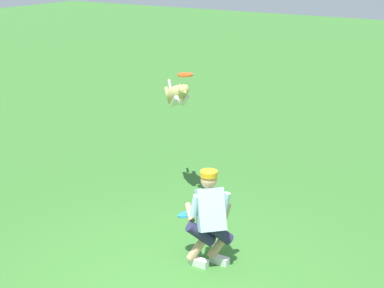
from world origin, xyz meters
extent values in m
cube|color=silver|center=(-0.16, -0.97, 0.05)|extent=(0.26, 0.10, 0.10)
cylinder|color=tan|center=(-0.12, -1.01, 0.24)|extent=(0.30, 0.30, 0.37)
cylinder|color=#2D2C52|center=(-0.15, -0.95, 0.47)|extent=(0.39, 0.39, 0.37)
cube|color=silver|center=(0.04, -0.78, 0.05)|extent=(0.26, 0.10, 0.10)
cylinder|color=tan|center=(0.08, -0.81, 0.24)|extent=(0.30, 0.30, 0.37)
cylinder|color=#2D2C52|center=(0.02, -0.78, 0.47)|extent=(0.39, 0.39, 0.37)
cube|color=#A8C8DB|center=(-0.09, -0.85, 0.81)|extent=(0.53, 0.53, 0.58)
cylinder|color=#A8C8DB|center=(-0.21, -1.00, 0.87)|extent=(0.16, 0.16, 0.29)
cylinder|color=#A8C8DB|center=(0.07, -0.72, 0.87)|extent=(0.16, 0.16, 0.29)
cylinder|color=tan|center=(0.23, -0.85, 0.69)|extent=(0.26, 0.26, 0.19)
cylinder|color=tan|center=(-0.20, -1.04, 0.71)|extent=(0.16, 0.16, 0.27)
sphere|color=tan|center=(-0.02, -0.92, 1.17)|extent=(0.21, 0.21, 0.21)
cylinder|color=#F1A71C|center=(-0.02, -0.92, 1.26)|extent=(0.22, 0.22, 0.07)
cylinder|color=#F1A71C|center=(0.06, -0.99, 1.23)|extent=(0.12, 0.12, 0.02)
ellipsoid|color=tan|center=(1.66, -2.68, 1.69)|extent=(0.75, 0.71, 0.56)
ellipsoid|color=silver|center=(1.52, -2.56, 1.66)|extent=(0.15, 0.21, 0.18)
sphere|color=tan|center=(1.33, -2.40, 1.88)|extent=(0.17, 0.17, 0.17)
cone|color=tan|center=(1.27, -2.34, 1.86)|extent=(0.13, 0.13, 0.09)
cone|color=tan|center=(1.38, -2.37, 1.95)|extent=(0.06, 0.06, 0.07)
cone|color=tan|center=(1.31, -2.45, 1.95)|extent=(0.06, 0.06, 0.07)
cylinder|color=silver|center=(1.57, -2.48, 1.65)|extent=(0.28, 0.26, 0.24)
cylinder|color=silver|center=(1.45, -2.62, 1.65)|extent=(0.28, 0.26, 0.24)
cylinder|color=tan|center=(1.87, -2.75, 1.65)|extent=(0.28, 0.26, 0.24)
cylinder|color=tan|center=(1.75, -2.88, 1.65)|extent=(0.28, 0.26, 0.24)
cylinder|color=silver|center=(1.97, -2.96, 1.74)|extent=(0.18, 0.17, 0.23)
cylinder|color=#E95014|center=(1.37, -2.50, 2.09)|extent=(0.35, 0.35, 0.03)
cylinder|color=#2688ED|center=(0.32, -0.92, 0.61)|extent=(0.30, 0.30, 0.08)
camera|label=1|loc=(-3.53, 4.99, 3.95)|focal=54.82mm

